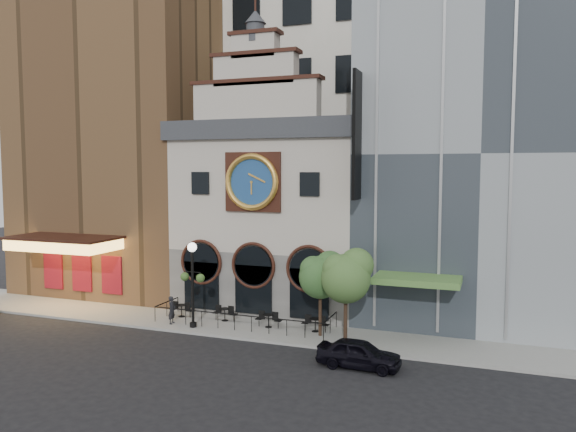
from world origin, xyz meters
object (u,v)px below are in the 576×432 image
(bistro_0, at_px, (182,309))
(car_right, at_px, (359,354))
(pedestrian, at_px, (172,310))
(lamppost, at_px, (192,275))
(tree_left, at_px, (321,274))
(tree_right, at_px, (347,274))
(bistro_1, at_px, (225,313))
(bistro_3, at_px, (315,324))
(bistro_2, at_px, (269,319))

(bistro_0, relative_size, car_right, 0.40)
(pedestrian, distance_m, lamppost, 2.74)
(tree_left, xyz_separation_m, tree_right, (1.76, -1.26, 0.30))
(bistro_1, distance_m, car_right, 10.46)
(pedestrian, xyz_separation_m, tree_left, (9.03, 0.76, 2.64))
(bistro_0, bearing_deg, bistro_1, 1.91)
(bistro_3, bearing_deg, lamppost, -167.22)
(bistro_0, relative_size, bistro_1, 1.00)
(pedestrian, xyz_separation_m, tree_right, (10.78, -0.50, 2.94))
(tree_left, bearing_deg, tree_right, -35.67)
(bistro_1, xyz_separation_m, lamppost, (-1.13, -1.85, 2.61))
(bistro_1, distance_m, lamppost, 3.39)
(bistro_1, relative_size, pedestrian, 0.96)
(bistro_0, distance_m, bistro_1, 2.95)
(car_right, bearing_deg, lamppost, 77.43)
(bistro_0, relative_size, pedestrian, 0.96)
(tree_left, relative_size, tree_right, 0.92)
(car_right, height_order, pedestrian, pedestrian)
(pedestrian, bearing_deg, car_right, -108.02)
(pedestrian, height_order, tree_left, tree_left)
(lamppost, xyz_separation_m, tree_left, (7.47, 0.98, 0.39))
(bistro_1, xyz_separation_m, bistro_3, (5.83, -0.27, 0.00))
(bistro_0, distance_m, bistro_2, 5.97)
(bistro_0, relative_size, tree_right, 0.31)
(bistro_2, bearing_deg, tree_right, -18.91)
(bistro_2, relative_size, lamppost, 0.32)
(lamppost, bearing_deg, car_right, -10.86)
(car_right, xyz_separation_m, tree_right, (-1.26, 2.54, 3.23))
(bistro_0, height_order, bistro_3, same)
(bistro_1, relative_size, lamppost, 0.32)
(car_right, bearing_deg, bistro_0, 72.09)
(bistro_3, bearing_deg, bistro_0, 178.85)
(pedestrian, bearing_deg, bistro_0, 6.00)
(bistro_1, bearing_deg, bistro_3, -2.70)
(bistro_0, relative_size, tree_left, 0.33)
(pedestrian, distance_m, tree_right, 11.19)
(bistro_0, distance_m, pedestrian, 1.60)
(bistro_0, relative_size, bistro_2, 1.00)
(bistro_3, relative_size, tree_right, 0.31)
(tree_right, bearing_deg, bistro_0, 169.57)
(lamppost, distance_m, tree_right, 9.26)
(bistro_1, bearing_deg, tree_right, -14.73)
(pedestrian, xyz_separation_m, lamppost, (1.55, -0.22, 2.25))
(bistro_0, height_order, pedestrian, pedestrian)
(tree_right, bearing_deg, bistro_3, 140.84)
(tree_right, bearing_deg, bistro_1, 165.27)
(bistro_2, xyz_separation_m, pedestrian, (-5.70, -1.24, 0.36))
(bistro_1, distance_m, bistro_2, 3.04)
(pedestrian, bearing_deg, lamppost, -101.91)
(bistro_2, relative_size, tree_right, 0.31)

